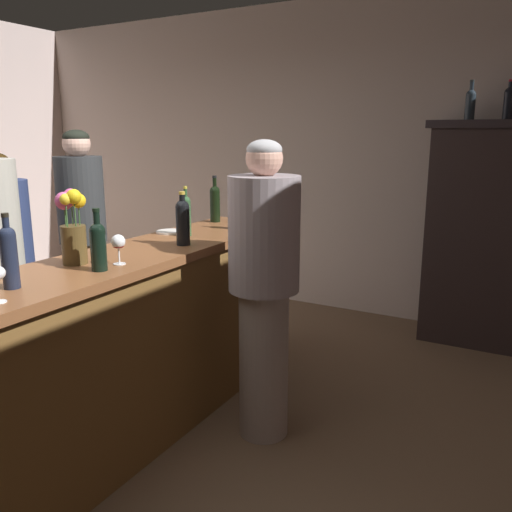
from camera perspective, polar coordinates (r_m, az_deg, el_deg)
The scene contains 18 objects.
floor at distance 3.48m, azimuth -23.76°, elevation -17.06°, with size 7.89×7.89×0.00m, color brown.
wall_back at distance 5.45m, azimuth 1.77°, elevation 10.41°, with size 5.96×0.12×2.87m, color #BDABA0.
bar_counter at distance 3.10m, azimuth -12.24°, elevation -9.04°, with size 0.56×2.53×1.06m.
display_cabinet at distance 4.58m, azimuth 24.45°, elevation 2.32°, with size 1.12×0.48×1.78m.
wine_bottle_riesling at distance 3.51m, azimuth -0.97°, elevation 5.06°, with size 0.07×0.07×0.30m.
wine_bottle_malbec at distance 2.38m, azimuth -24.94°, elevation 0.18°, with size 0.07×0.07×0.31m.
wine_bottle_rose at distance 2.55m, azimuth -16.53°, elevation 1.28°, with size 0.07×0.07×0.29m.
wine_bottle_syrah at distance 3.04m, azimuth -7.85°, elevation 3.83°, with size 0.08×0.08×0.30m.
wine_bottle_pinot at distance 3.83m, azimuth -4.42°, elevation 5.82°, with size 0.07×0.07×0.33m.
wine_bottle_chardonnay at distance 3.32m, azimuth -7.51°, elevation 4.50°, with size 0.06×0.06×0.31m.
wine_glass_front at distance 2.66m, azimuth -14.53°, elevation 1.33°, with size 0.07×0.07×0.15m.
flower_arrangement at distance 2.72m, azimuth -19.05°, elevation 3.08°, with size 0.13×0.14×0.37m.
cheese_plate at distance 3.46m, azimuth -9.13°, elevation 2.58°, with size 0.18×0.18×0.01m, color white.
display_bottle_left at distance 4.56m, azimuth 21.97°, elevation 14.96°, with size 0.07×0.07×0.30m.
display_bottle_midleft at distance 4.53m, azimuth 25.48°, elevation 14.71°, with size 0.08×0.08×0.29m.
patron_by_cabinet at distance 4.12m, azimuth -25.32°, elevation -0.01°, with size 0.39×0.39×1.56m.
patron_in_grey at distance 4.27m, azimuth -18.04°, elevation 2.42°, with size 0.35×0.35×1.71m.
bartender at distance 2.88m, azimuth 0.85°, elevation -2.75°, with size 0.38×0.38×1.65m.
Camera 1 is at (2.51, -1.74, 1.68)m, focal length 37.36 mm.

